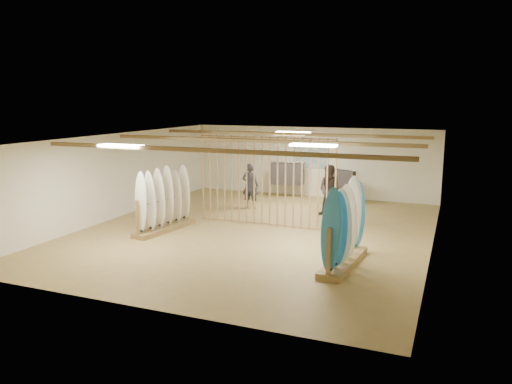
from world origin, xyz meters
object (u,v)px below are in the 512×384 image
at_px(rack_right, 344,238).
at_px(shopper_b, 330,187).
at_px(rack_left, 164,210).
at_px(clothing_rack_b, 341,180).
at_px(clothing_rack_a, 287,174).
at_px(shopper_a, 250,183).

relative_size(rack_right, shopper_b, 1.27).
distance_m(rack_left, clothing_rack_b, 7.34).
xyz_separation_m(clothing_rack_a, clothing_rack_b, (2.18, -0.09, -0.10)).
xyz_separation_m(shopper_a, shopper_b, (2.97, -0.12, 0.05)).
relative_size(rack_left, shopper_b, 1.20).
xyz_separation_m(clothing_rack_a, shopper_a, (-0.61, -2.37, -0.03)).
height_order(rack_left, clothing_rack_a, rack_left).
distance_m(rack_right, clothing_rack_b, 7.51).
xyz_separation_m(rack_right, clothing_rack_b, (-1.71, 7.30, 0.18)).
bearing_deg(rack_left, shopper_a, 81.64).
xyz_separation_m(clothing_rack_a, shopper_b, (2.36, -2.49, 0.02)).
bearing_deg(clothing_rack_b, rack_right, -54.45).
bearing_deg(shopper_b, shopper_a, 178.20).
relative_size(rack_left, shopper_a, 1.27).
relative_size(rack_right, clothing_rack_a, 1.69).
height_order(clothing_rack_a, shopper_a, shopper_a).
height_order(rack_right, shopper_b, rack_right).
xyz_separation_m(clothing_rack_b, shopper_a, (-2.79, -2.28, 0.07)).
relative_size(rack_left, clothing_rack_b, 1.79).
bearing_deg(shopper_a, rack_left, 68.23).
relative_size(clothing_rack_b, shopper_a, 0.71).
distance_m(clothing_rack_a, shopper_a, 2.45).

